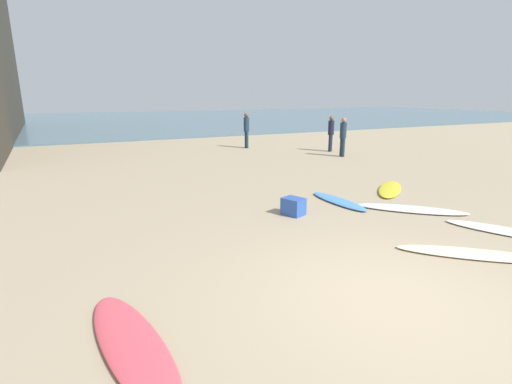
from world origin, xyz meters
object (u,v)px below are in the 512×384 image
surfboard_0 (411,209)px  surfboard_5 (132,345)px  surfboard_1 (390,189)px  beachgoer_far (331,132)px  beach_cooler (293,206)px  beachgoer_mid (343,135)px  surfboard_3 (512,232)px  beachgoer_near (246,128)px  surfboard_2 (339,201)px  surfboard_4 (475,254)px

surfboard_0 → surfboard_5: 6.99m
surfboard_1 → beachgoer_far: (3.17, 6.97, 0.88)m
beach_cooler → beachgoer_mid: bearing=44.3°
beachgoer_mid → surfboard_5: bearing=-31.8°
surfboard_3 → surfboard_5: 7.20m
beachgoer_mid → beachgoer_far: beachgoer_mid is taller
surfboard_0 → beachgoer_near: bearing=-141.2°
surfboard_3 → beachgoer_near: (0.49, 13.44, 0.96)m
surfboard_5 → beachgoer_mid: (10.30, 9.36, 0.90)m
surfboard_2 → beachgoer_mid: size_ratio=1.16×
surfboard_4 → beach_cooler: size_ratio=5.32×
surfboard_3 → beach_cooler: 4.34m
beachgoer_mid → beach_cooler: beachgoer_mid is taller
surfboard_4 → beachgoer_far: bearing=-165.1°
beachgoer_mid → beachgoer_far: (0.49, 1.49, -0.01)m
surfboard_1 → beachgoer_mid: (2.68, 5.48, 0.89)m
surfboard_3 → beachgoer_far: 11.20m
surfboard_5 → beachgoer_far: (10.79, 10.85, 0.89)m
surfboard_4 → surfboard_5: 5.54m
surfboard_0 → surfboard_5: surfboard_5 is taller
beachgoer_mid → surfboard_4: bearing=-10.8°
surfboard_2 → beachgoer_far: 9.06m
surfboard_3 → beach_cooler: size_ratio=5.05×
surfboard_2 → surfboard_4: size_ratio=0.79×
surfboard_5 → beachgoer_far: 15.33m
surfboard_3 → surfboard_5: size_ratio=1.02×
surfboard_1 → surfboard_2: size_ratio=1.10×
surfboard_1 → surfboard_4: 4.47m
surfboard_3 → surfboard_5: surfboard_5 is taller
surfboard_0 → surfboard_2: bearing=-95.8°
surfboard_0 → beachgoer_mid: size_ratio=1.46×
surfboard_1 → surfboard_4: surfboard_1 is taller
surfboard_0 → beachgoer_far: (4.17, 8.62, 0.89)m
surfboard_2 → surfboard_4: bearing=88.4°
surfboard_4 → beach_cooler: 3.62m
surfboard_4 → beachgoer_far: (5.25, 10.92, 0.89)m
surfboard_2 → beachgoer_far: size_ratio=1.17×
surfboard_0 → beachgoer_far: size_ratio=1.48×
beachgoer_far → beach_cooler: 10.27m
surfboard_4 → surfboard_5: surfboard_5 is taller
surfboard_5 → beach_cooler: 5.10m
beachgoer_far → beach_cooler: beachgoer_far is taller
beachgoer_far → surfboard_5: bearing=-175.9°
surfboard_2 → surfboard_5: size_ratio=0.84×
beach_cooler → surfboard_1: bearing=10.7°
surfboard_0 → beach_cooler: (-2.64, 0.96, 0.16)m
beachgoer_near → surfboard_2: bearing=-3.0°
surfboard_2 → surfboard_1: bearing=-172.3°
surfboard_0 → surfboard_5: (-6.62, -2.23, 0.00)m
surfboard_1 → surfboard_3: 3.63m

